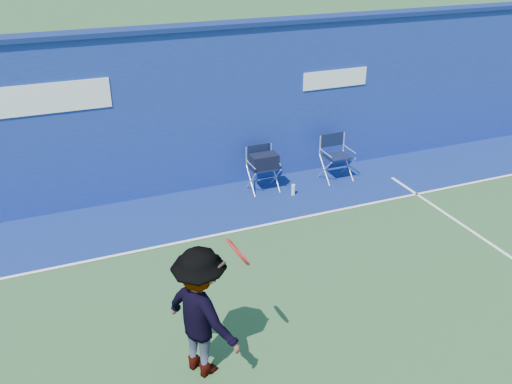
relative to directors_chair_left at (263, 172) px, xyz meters
name	(u,v)px	position (x,y,z in m)	size (l,w,h in m)	color
ground	(265,378)	(-1.86, -4.50, -0.37)	(80.00, 80.00, 0.00)	#2D522C
stadium_wall	(154,114)	(-1.86, 0.70, 1.18)	(24.00, 0.50, 3.08)	navy
out_of_bounds_strip	(175,216)	(-1.86, -0.40, -0.37)	(24.00, 1.80, 0.01)	navy
court_lines	(246,343)	(-1.86, -3.90, -0.36)	(24.00, 12.00, 0.01)	white
directors_chair_left	(263,172)	(0.00, 0.00, 0.00)	(0.52, 0.48, 0.88)	silver
directors_chair_right	(336,166)	(1.56, -0.08, -0.09)	(0.54, 0.49, 0.91)	silver
water_bottle	(293,190)	(0.44, -0.43, -0.26)	(0.07, 0.07, 0.22)	silver
tennis_player	(201,312)	(-2.45, -4.08, 0.44)	(1.03, 1.20, 1.74)	#EA4738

